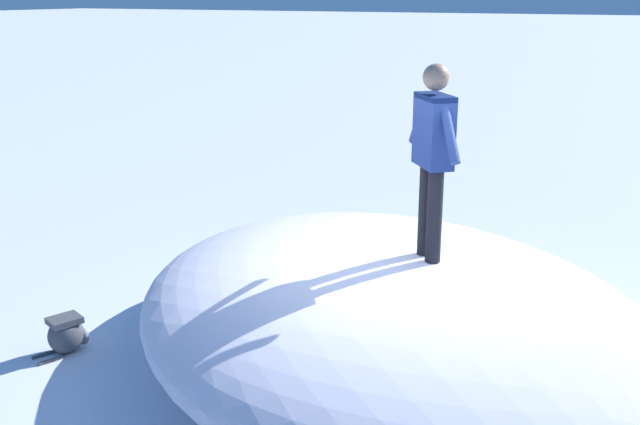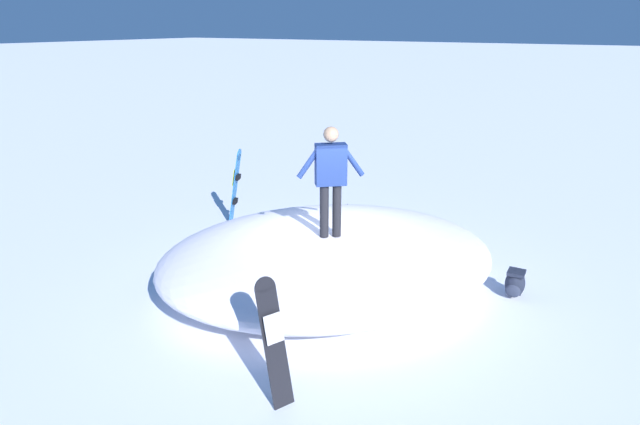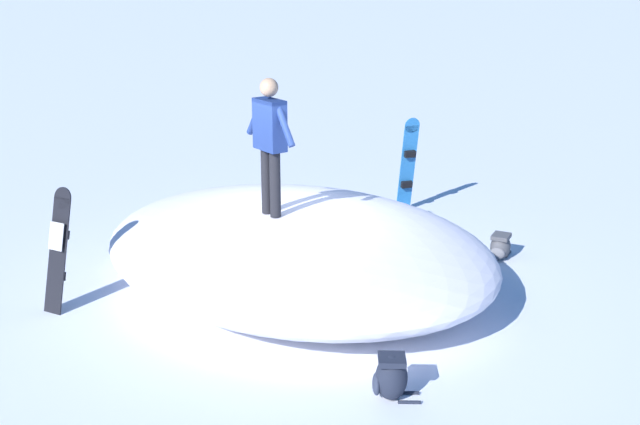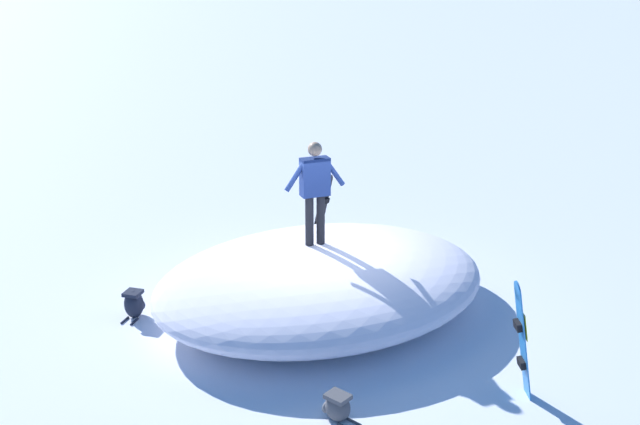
{
  "view_description": "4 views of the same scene",
  "coord_description": "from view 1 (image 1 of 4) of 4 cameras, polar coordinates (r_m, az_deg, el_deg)",
  "views": [
    {
      "loc": [
        -2.32,
        5.84,
        3.39
      ],
      "look_at": [
        0.43,
        0.44,
        1.58
      ],
      "focal_mm": 41.54,
      "sensor_mm": 36.0,
      "label": 1
    },
    {
      "loc": [
        -7.12,
        -4.33,
        4.26
      ],
      "look_at": [
        -0.6,
        -0.29,
        1.54
      ],
      "focal_mm": 30.04,
      "sensor_mm": 36.0,
      "label": 2
    },
    {
      "loc": [
        1.09,
        -9.76,
        4.13
      ],
      "look_at": [
        0.31,
        -0.22,
        1.07
      ],
      "focal_mm": 43.66,
      "sensor_mm": 36.0,
      "label": 3
    },
    {
      "loc": [
        10.58,
        3.56,
        5.64
      ],
      "look_at": [
        0.14,
        -0.07,
        1.79
      ],
      "focal_mm": 41.55,
      "sensor_mm": 36.0,
      "label": 4
    }
  ],
  "objects": [
    {
      "name": "ground",
      "position": [
        7.14,
        4.78,
        -11.8
      ],
      "size": [
        240.0,
        240.0,
        0.0
      ],
      "primitive_type": "plane",
      "color": "white"
    },
    {
      "name": "backpack_far",
      "position": [
        7.71,
        -18.91,
        -8.85
      ],
      "size": [
        0.41,
        0.57,
        0.38
      ],
      "color": "#4C4C51",
      "rests_on": "ground"
    },
    {
      "name": "backpack_near",
      "position": [
        9.95,
        4.65,
        -1.87
      ],
      "size": [
        0.49,
        0.33,
        0.47
      ],
      "color": "#1E2333",
      "rests_on": "ground"
    },
    {
      "name": "snowboarder_standing",
      "position": [
        6.6,
        8.7,
        4.91
      ],
      "size": [
        0.75,
        0.86,
        1.75
      ],
      "color": "black",
      "rests_on": "snow_mound"
    },
    {
      "name": "snow_mound",
      "position": [
        6.97,
        5.32,
        -7.68
      ],
      "size": [
        7.25,
        7.1,
        1.05
      ],
      "primitive_type": "ellipsoid",
      "rotation": [
        0.0,
        0.0,
        2.45
      ],
      "color": "white",
      "rests_on": "ground"
    }
  ]
}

